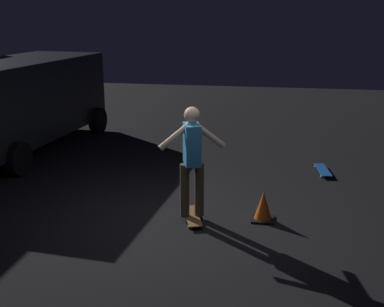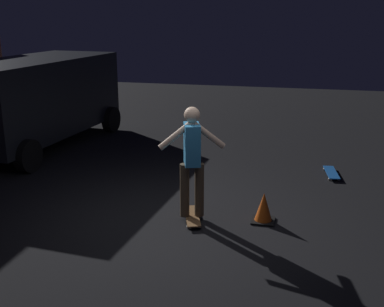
# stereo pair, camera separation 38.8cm
# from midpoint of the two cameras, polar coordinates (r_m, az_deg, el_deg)

# --- Properties ---
(ground_plane) EXTENTS (28.00, 28.00, 0.00)m
(ground_plane) POSITION_cam_midpoint_polar(r_m,az_deg,el_deg) (7.14, -0.30, -8.45)
(ground_plane) COLOR black
(parked_van) EXTENTS (4.74, 2.52, 2.03)m
(parked_van) POSITION_cam_midpoint_polar(r_m,az_deg,el_deg) (11.54, -17.34, 6.52)
(parked_van) COLOR black
(parked_van) RESTS_ON ground_plane
(skateboard_ridden) EXTENTS (0.80, 0.44, 0.07)m
(skateboard_ridden) POSITION_cam_midpoint_polar(r_m,az_deg,el_deg) (7.26, 1.54, -7.57)
(skateboard_ridden) COLOR olive
(skateboard_ridden) RESTS_ON ground_plane
(skateboard_spare) EXTENTS (0.80, 0.30, 0.07)m
(skateboard_spare) POSITION_cam_midpoint_polar(r_m,az_deg,el_deg) (9.61, 17.52, -2.22)
(skateboard_spare) COLOR #1959B2
(skateboard_spare) RESTS_ON ground_plane
(skater) EXTENTS (0.43, 0.96, 1.67)m
(skater) POSITION_cam_midpoint_polar(r_m,az_deg,el_deg) (6.91, 1.61, -0.12)
(skater) COLOR brown
(skater) RESTS_ON skateboard_ridden
(traffic_cone) EXTENTS (0.34, 0.34, 0.46)m
(traffic_cone) POSITION_cam_midpoint_polar(r_m,az_deg,el_deg) (7.24, 10.13, -6.55)
(traffic_cone) COLOR black
(traffic_cone) RESTS_ON ground_plane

